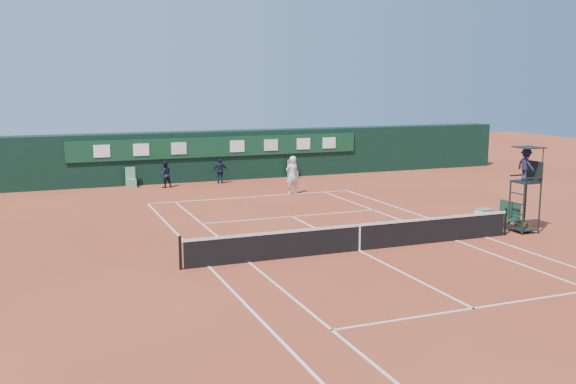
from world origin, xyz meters
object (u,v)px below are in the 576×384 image
Objects in this scene: umpire_chair at (526,171)px; player_bench at (507,214)px; tennis_net at (359,237)px; cooler at (484,216)px; player at (292,175)px.

umpire_chair is 2.05m from player_bench.
tennis_net is 10.75× the size of player_bench.
tennis_net is 7.31m from cooler.
umpire_chair is 2.88m from cooler.
player_bench is at bearing 8.00° from tennis_net.
umpire_chair reaches higher than cooler.
tennis_net is 12.13m from player.
player is at bearing 79.43° from tennis_net.
umpire_chair is 1.66× the size of player.
player is at bearing 115.94° from cooler.
player_bench is 1.12m from cooler.
umpire_chair is at bearing -84.62° from player_bench.
umpire_chair is 5.30× the size of cooler.
umpire_chair is 12.92m from player.
player is (-5.13, 10.88, 0.44)m from player_bench.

